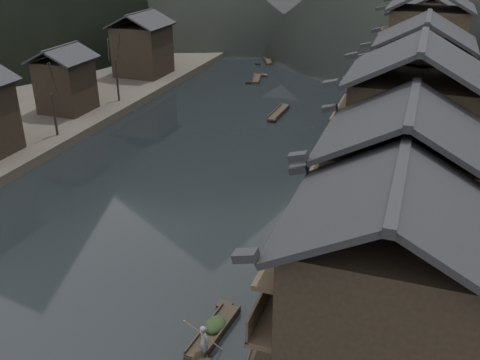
% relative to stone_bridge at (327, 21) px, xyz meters
% --- Properties ---
extents(water, '(300.00, 300.00, 0.00)m').
position_rel_stone_bridge_xyz_m(water, '(0.00, -72.00, -5.11)').
color(water, black).
rests_on(water, ground).
extents(left_bank, '(40.00, 200.00, 1.20)m').
position_rel_stone_bridge_xyz_m(left_bank, '(-35.00, -32.00, -4.51)').
color(left_bank, '#2D2823').
rests_on(left_bank, ground).
extents(stilt_houses, '(9.00, 67.60, 15.57)m').
position_rel_stone_bridge_xyz_m(stilt_houses, '(17.28, -52.34, 3.61)').
color(stilt_houses, black).
rests_on(stilt_houses, ground).
extents(left_houses, '(8.10, 53.20, 8.73)m').
position_rel_stone_bridge_xyz_m(left_houses, '(-20.50, -51.88, 0.55)').
color(left_houses, black).
rests_on(left_houses, left_bank).
extents(moored_sampans, '(3.04, 74.78, 0.47)m').
position_rel_stone_bridge_xyz_m(moored_sampans, '(11.90, -45.07, -4.91)').
color(moored_sampans, black).
rests_on(moored_sampans, water).
extents(midriver_boats, '(11.22, 45.34, 0.45)m').
position_rel_stone_bridge_xyz_m(midriver_boats, '(-2.71, -18.63, -4.91)').
color(midriver_boats, black).
rests_on(midriver_boats, water).
extents(stone_bridge, '(40.00, 6.00, 9.00)m').
position_rel_stone_bridge_xyz_m(stone_bridge, '(0.00, 0.00, 0.00)').
color(stone_bridge, '#4C4C4F').
rests_on(stone_bridge, ground).
extents(hero_sampan, '(1.54, 5.16, 0.44)m').
position_rel_stone_bridge_xyz_m(hero_sampan, '(8.79, -76.37, -4.91)').
color(hero_sampan, black).
rests_on(hero_sampan, water).
extents(cargo_heap, '(1.12, 1.47, 0.67)m').
position_rel_stone_bridge_xyz_m(cargo_heap, '(8.76, -76.13, -4.34)').
color(cargo_heap, black).
rests_on(cargo_heap, hero_sampan).
extents(boatman, '(0.79, 0.73, 1.81)m').
position_rel_stone_bridge_xyz_m(boatman, '(8.97, -78.15, -3.77)').
color(boatman, slate).
rests_on(boatman, hero_sampan).
extents(bamboo_pole, '(1.40, 2.41, 3.79)m').
position_rel_stone_bridge_xyz_m(bamboo_pole, '(9.17, -78.15, -0.97)').
color(bamboo_pole, '#8C7A51').
rests_on(bamboo_pole, boatman).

